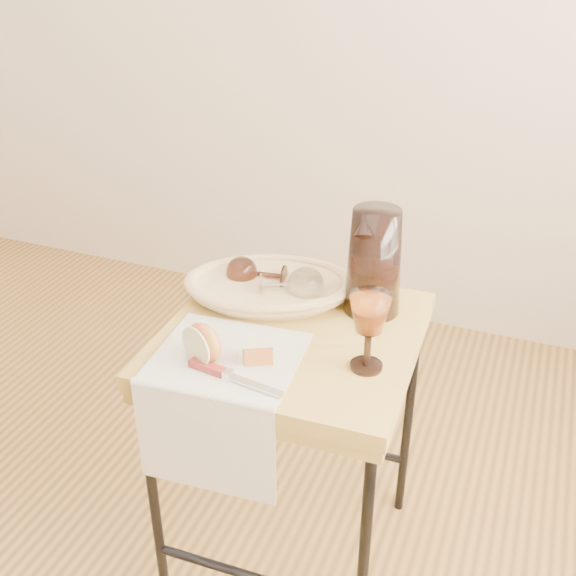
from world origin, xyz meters
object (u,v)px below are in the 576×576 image
at_px(tea_towel, 227,357).
at_px(bread_basket, 269,288).
at_px(goblet_lying_a, 260,274).
at_px(wine_goblet, 369,332).
at_px(goblet_lying_b, 287,285).
at_px(pitcher, 374,262).
at_px(table_knife, 231,376).
at_px(apple_half, 204,342).
at_px(side_table, 291,451).

xyz_separation_m(tea_towel, bread_basket, (-0.02, 0.27, 0.02)).
xyz_separation_m(goblet_lying_a, wine_goblet, (0.33, -0.21, 0.04)).
distance_m(goblet_lying_b, wine_goblet, 0.30).
height_order(goblet_lying_b, pitcher, pitcher).
height_order(tea_towel, wine_goblet, wine_goblet).
bearing_deg(goblet_lying_a, table_knife, 96.95).
distance_m(bread_basket, pitcher, 0.26).
height_order(goblet_lying_a, apple_half, apple_half).
xyz_separation_m(tea_towel, table_knife, (0.04, -0.07, 0.01)).
height_order(tea_towel, table_knife, table_knife).
bearing_deg(side_table, pitcher, 48.48).
xyz_separation_m(side_table, apple_half, (-0.12, -0.18, 0.40)).
relative_size(goblet_lying_b, table_knife, 0.67).
bearing_deg(tea_towel, goblet_lying_a, 95.42).
bearing_deg(table_knife, bread_basket, 108.01).
xyz_separation_m(side_table, goblet_lying_a, (-0.14, 0.14, 0.40)).
xyz_separation_m(bread_basket, table_knife, (0.06, -0.34, -0.01)).
xyz_separation_m(side_table, table_knife, (-0.04, -0.22, 0.37)).
xyz_separation_m(side_table, pitcher, (0.14, 0.16, 0.48)).
distance_m(bread_basket, goblet_lying_b, 0.07).
distance_m(apple_half, table_knife, 0.10).
distance_m(tea_towel, goblet_lying_b, 0.25).
bearing_deg(bread_basket, goblet_lying_a, 133.74).
xyz_separation_m(goblet_lying_a, apple_half, (0.01, -0.31, -0.00)).
relative_size(goblet_lying_a, table_knife, 0.59).
bearing_deg(apple_half, pitcher, 75.49).
bearing_deg(goblet_lying_b, wine_goblet, -57.28).
bearing_deg(tea_towel, side_table, 55.27).
distance_m(bread_basket, wine_goblet, 0.36).
relative_size(pitcher, table_knife, 1.37).
relative_size(bread_basket, goblet_lying_a, 2.90).
bearing_deg(side_table, goblet_lying_a, 134.85).
height_order(goblet_lying_a, wine_goblet, wine_goblet).
xyz_separation_m(goblet_lying_a, pitcher, (0.27, 0.02, 0.07)).
xyz_separation_m(bread_basket, apple_half, (-0.02, -0.30, 0.02)).
bearing_deg(apple_half, wine_goblet, 41.83).
distance_m(tea_towel, pitcher, 0.40).
distance_m(tea_towel, table_knife, 0.08).
distance_m(tea_towel, wine_goblet, 0.30).
xyz_separation_m(wine_goblet, apple_half, (-0.31, -0.10, -0.04)).
height_order(wine_goblet, apple_half, wine_goblet).
relative_size(tea_towel, apple_half, 3.23).
height_order(side_table, goblet_lying_b, goblet_lying_b).
relative_size(pitcher, apple_half, 3.13).
xyz_separation_m(tea_towel, apple_half, (-0.04, -0.03, 0.05)).
bearing_deg(tea_towel, wine_goblet, 10.68).
distance_m(goblet_lying_a, goblet_lying_b, 0.09).
bearing_deg(pitcher, goblet_lying_a, 168.17).
height_order(tea_towel, apple_half, apple_half).
bearing_deg(tea_towel, apple_half, -146.95).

